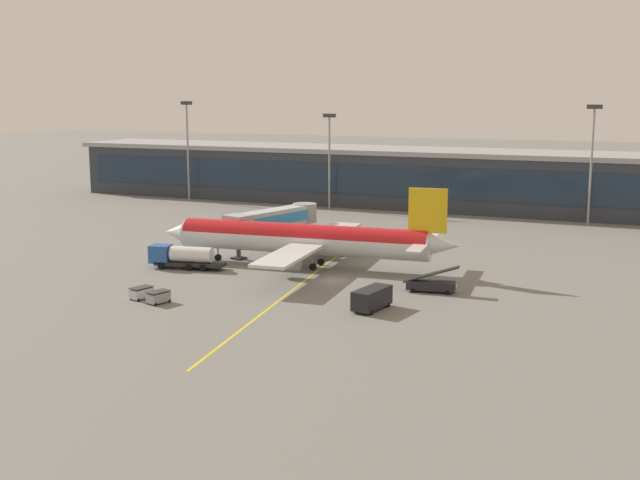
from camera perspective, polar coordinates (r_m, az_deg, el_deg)
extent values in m
plane|color=slate|center=(105.61, 0.87, -2.93)|extent=(700.00, 700.00, 0.00)
cube|color=yellow|center=(108.87, -0.57, -2.52)|extent=(11.24, 79.29, 0.01)
cube|color=#2D333D|center=(175.65, 9.12, 4.19)|extent=(177.90, 19.53, 11.57)
cube|color=#1E2D42|center=(166.14, 8.28, 4.06)|extent=(172.56, 0.16, 6.48)
cube|color=#99999E|center=(175.10, 9.18, 6.23)|extent=(181.46, 19.92, 1.00)
cylinder|color=silver|center=(113.34, -1.28, 0.01)|extent=(37.09, 7.39, 4.02)
cylinder|color=red|center=(113.27, -1.28, 0.19)|extent=(36.34, 7.17, 3.86)
cone|color=silver|center=(121.32, -10.15, 0.54)|extent=(4.36, 4.18, 3.82)
cone|color=silver|center=(108.33, 8.76, -0.37)|extent=(5.12, 3.85, 3.42)
cube|color=gold|center=(107.94, 7.73, 2.10)|extent=(5.24, 0.84, 6.04)
cube|color=silver|center=(104.86, 7.00, -0.57)|extent=(2.58, 6.60, 0.24)
cube|color=silver|center=(112.64, 7.80, 0.17)|extent=(2.58, 6.60, 0.24)
cube|color=silver|center=(103.89, -2.30, -1.12)|extent=(6.20, 15.86, 0.40)
cube|color=silver|center=(122.04, 0.91, 0.62)|extent=(6.20, 15.86, 0.40)
cylinder|color=#939399|center=(107.07, -2.27, -1.54)|extent=(3.29, 2.49, 2.21)
cylinder|color=#939399|center=(119.97, 0.06, -0.24)|extent=(3.29, 2.49, 2.21)
cylinder|color=black|center=(119.01, -7.31, -1.25)|extent=(1.03, 0.49, 1.00)
cylinder|color=slate|center=(118.82, -7.32, -0.80)|extent=(0.20, 0.20, 1.91)
cylinder|color=black|center=(111.62, -0.51, -1.94)|extent=(1.03, 0.49, 1.00)
cylinder|color=slate|center=(111.42, -0.51, -1.46)|extent=(0.20, 0.20, 1.91)
cylinder|color=black|center=(114.98, 0.07, -1.57)|extent=(1.03, 0.49, 1.00)
cylinder|color=slate|center=(114.79, 0.07, -1.11)|extent=(0.20, 0.20, 1.91)
cube|color=#B2B7BC|center=(124.68, -3.38, 1.55)|extent=(6.90, 15.87, 2.80)
cube|color=#2D84C6|center=(124.64, -3.37, 1.55)|extent=(6.38, 13.49, 1.54)
cube|color=#9EA3A8|center=(119.03, -5.88, 1.10)|extent=(4.30, 4.02, 2.94)
cylinder|color=#4C4C51|center=(119.61, -5.85, -0.47)|extent=(0.70, 0.70, 3.83)
cube|color=#262628|center=(119.95, -5.84, -1.30)|extent=(2.20, 2.20, 0.30)
cylinder|color=gray|center=(130.54, -1.10, 1.97)|extent=(3.90, 3.90, 3.08)
cylinder|color=gray|center=(131.07, -1.10, 0.53)|extent=(1.80, 1.80, 3.83)
cube|color=#232326|center=(114.04, -9.29, -1.68)|extent=(10.29, 4.38, 0.50)
cube|color=#26519E|center=(115.47, -11.34, -0.97)|extent=(3.23, 2.99, 2.50)
cube|color=black|center=(115.88, -11.92, -0.70)|extent=(0.60, 2.29, 1.12)
cylinder|color=silver|center=(113.67, -9.18, -1.03)|extent=(6.31, 3.32, 2.20)
cylinder|color=black|center=(114.49, -11.29, -1.83)|extent=(1.05, 0.54, 1.00)
cylinder|color=black|center=(116.61, -10.83, -1.59)|extent=(1.05, 0.54, 1.00)
cylinder|color=black|center=(112.91, -9.37, -1.94)|extent=(1.05, 0.54, 1.00)
cylinder|color=black|center=(115.07, -8.93, -1.69)|extent=(1.05, 0.54, 1.00)
cylinder|color=black|center=(112.16, -8.37, -1.99)|extent=(1.05, 0.54, 1.00)
cylinder|color=black|center=(114.33, -7.95, -1.74)|extent=(1.05, 0.54, 1.00)
cube|color=black|center=(91.45, 3.74, -4.15)|extent=(3.23, 6.10, 2.20)
cube|color=black|center=(92.59, 4.18, -3.73)|extent=(2.38, 2.35, 0.66)
cylinder|color=black|center=(93.94, 3.79, -4.45)|extent=(0.35, 0.63, 0.60)
cylinder|color=black|center=(92.98, 4.90, -4.62)|extent=(0.35, 0.63, 0.60)
cylinder|color=black|center=(90.53, 2.52, -5.01)|extent=(0.35, 0.63, 0.60)
cylinder|color=black|center=(89.54, 3.67, -5.19)|extent=(0.35, 0.63, 0.60)
cube|color=black|center=(100.33, 7.94, -3.24)|extent=(6.21, 2.77, 1.10)
cube|color=black|center=(100.00, 7.96, -2.44)|extent=(7.02, 2.33, 2.38)
cylinder|color=black|center=(99.90, 6.68, -3.60)|extent=(0.63, 0.34, 0.60)
cylinder|color=black|center=(101.55, 6.82, -3.37)|extent=(0.63, 0.34, 0.60)
cylinder|color=black|center=(99.41, 9.08, -3.73)|extent=(0.63, 0.34, 0.60)
cylinder|color=black|center=(101.06, 9.18, -3.50)|extent=(0.63, 0.34, 0.60)
cube|color=#B2B7BC|center=(98.52, -12.67, -3.73)|extent=(2.17, 2.92, 1.10)
cube|color=#333338|center=(98.36, -12.69, -3.33)|extent=(2.21, 2.97, 0.10)
cylinder|color=black|center=(99.85, -12.45, -3.85)|extent=(0.22, 0.38, 0.36)
cylinder|color=black|center=(98.70, -11.91, -4.00)|extent=(0.22, 0.38, 0.36)
cylinder|color=black|center=(98.63, -13.40, -4.07)|extent=(0.22, 0.38, 0.36)
cylinder|color=black|center=(97.47, -12.87, -4.22)|extent=(0.22, 0.38, 0.36)
cube|color=gray|center=(96.07, -11.50, -4.04)|extent=(2.17, 2.92, 1.10)
cube|color=#333338|center=(95.90, -11.52, -3.64)|extent=(2.21, 2.97, 0.10)
cylinder|color=black|center=(97.40, -11.29, -4.17)|extent=(0.22, 0.38, 0.36)
cylinder|color=black|center=(96.27, -10.72, -4.32)|extent=(0.22, 0.38, 0.36)
cylinder|color=black|center=(96.16, -12.25, -4.39)|extent=(0.22, 0.38, 0.36)
cylinder|color=black|center=(95.02, -11.69, -4.55)|extent=(0.22, 0.38, 0.36)
cylinder|color=gray|center=(171.21, 0.67, 5.50)|extent=(0.44, 0.44, 19.56)
cube|color=#333338|center=(170.65, 0.68, 8.91)|extent=(2.80, 0.50, 0.80)
cylinder|color=gray|center=(158.32, 18.84, 4.94)|extent=(0.44, 0.44, 21.71)
cube|color=#333338|center=(157.76, 19.08, 9.01)|extent=(2.80, 0.50, 0.80)
cylinder|color=gray|center=(187.76, -9.44, 6.17)|extent=(0.44, 0.44, 22.04)
cube|color=#333338|center=(187.30, -9.55, 9.66)|extent=(2.80, 0.50, 0.80)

